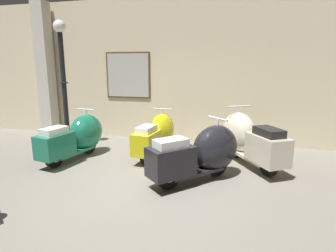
{
  "coord_description": "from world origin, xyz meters",
  "views": [
    {
      "loc": [
        1.43,
        -3.82,
        1.94
      ],
      "look_at": [
        0.05,
        1.47,
        0.75
      ],
      "focal_mm": 29.97,
      "sensor_mm": 36.0,
      "label": 1
    }
  ],
  "objects_px": {
    "scooter_1": "(158,134)",
    "lamppost": "(64,81)",
    "scooter_2": "(203,153)",
    "scooter_0": "(78,137)",
    "scooter_3": "(246,138)"
  },
  "relations": [
    {
      "from": "scooter_2",
      "to": "scooter_1",
      "type": "bearing_deg",
      "value": 87.98
    },
    {
      "from": "scooter_1",
      "to": "lamppost",
      "type": "xyz_separation_m",
      "value": [
        -2.25,
        -0.0,
        1.13
      ]
    },
    {
      "from": "scooter_1",
      "to": "scooter_3",
      "type": "height_order",
      "value": "scooter_3"
    },
    {
      "from": "scooter_0",
      "to": "scooter_1",
      "type": "relative_size",
      "value": 1.04
    },
    {
      "from": "scooter_1",
      "to": "lamppost",
      "type": "height_order",
      "value": "lamppost"
    },
    {
      "from": "lamppost",
      "to": "scooter_0",
      "type": "bearing_deg",
      "value": -43.26
    },
    {
      "from": "scooter_0",
      "to": "scooter_3",
      "type": "bearing_deg",
      "value": -70.05
    },
    {
      "from": "scooter_1",
      "to": "scooter_2",
      "type": "relative_size",
      "value": 1.03
    },
    {
      "from": "scooter_1",
      "to": "lamppost",
      "type": "relative_size",
      "value": 0.57
    },
    {
      "from": "scooter_2",
      "to": "lamppost",
      "type": "xyz_separation_m",
      "value": [
        -3.4,
        1.16,
        1.1
      ]
    },
    {
      "from": "scooter_2",
      "to": "lamppost",
      "type": "relative_size",
      "value": 0.55
    },
    {
      "from": "scooter_1",
      "to": "scooter_3",
      "type": "distance_m",
      "value": 1.88
    },
    {
      "from": "scooter_2",
      "to": "scooter_3",
      "type": "distance_m",
      "value": 1.31
    },
    {
      "from": "scooter_2",
      "to": "scooter_0",
      "type": "bearing_deg",
      "value": 122.61
    },
    {
      "from": "scooter_0",
      "to": "scooter_3",
      "type": "relative_size",
      "value": 0.94
    }
  ]
}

